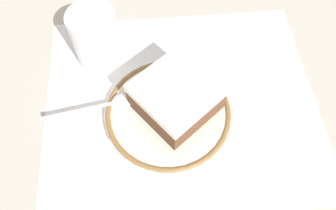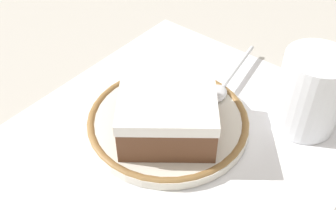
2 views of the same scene
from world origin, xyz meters
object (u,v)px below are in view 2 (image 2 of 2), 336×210
cake_slice (167,111)px  cup (309,97)px  plate (168,121)px  spoon (222,87)px

cake_slice → cup: (-0.11, 0.11, 0.00)m
cake_slice → cup: bearing=135.9°
plate → cake_slice: (0.01, 0.01, 0.03)m
plate → cup: (-0.10, 0.12, 0.03)m
cup → cake_slice: bearing=-44.1°
plate → cake_slice: cake_slice is taller
plate → spoon: (-0.08, 0.02, 0.01)m
cake_slice → spoon: bearing=173.2°
plate → spoon: spoon is taller
cake_slice → plate: bearing=-143.5°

